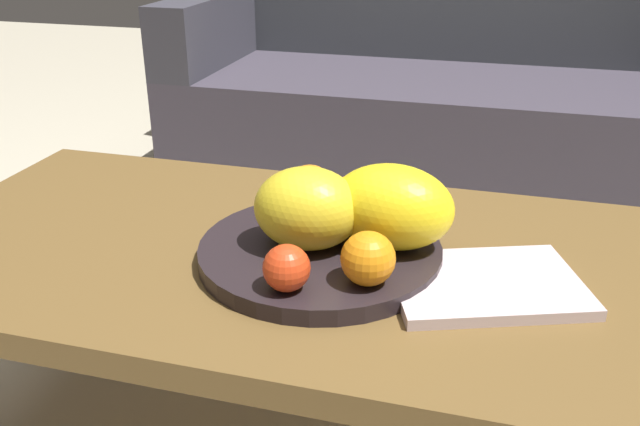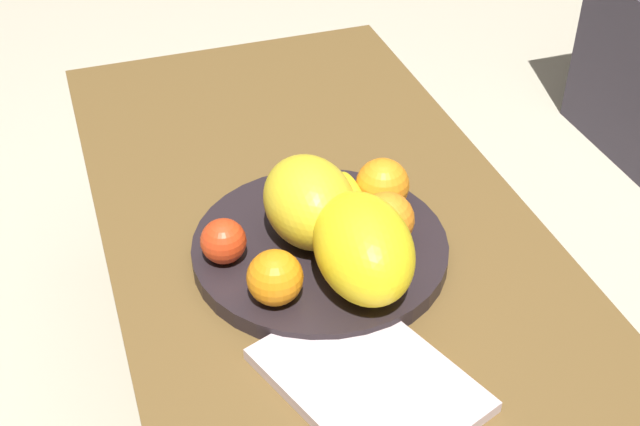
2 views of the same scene
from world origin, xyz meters
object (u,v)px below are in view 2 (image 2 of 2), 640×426
at_px(coffee_table, 327,258).
at_px(orange_left, 275,278).
at_px(orange_right, 382,185).
at_px(apple_front, 223,241).
at_px(fruit_bowl, 320,249).
at_px(melon_smaller_beside, 363,248).
at_px(orange_front, 387,219).
at_px(melon_large_front, 309,202).
at_px(banana_bunch, 347,213).
at_px(magazine, 368,380).

height_order(coffee_table, orange_left, orange_left).
relative_size(orange_right, apple_front, 1.25).
distance_m(fruit_bowl, melon_smaller_beside, 0.12).
distance_m(melon_smaller_beside, orange_left, 0.12).
relative_size(orange_front, apple_front, 1.24).
bearing_deg(melon_large_front, fruit_bowl, 32.10).
bearing_deg(fruit_bowl, banana_bunch, 105.30).
bearing_deg(orange_left, apple_front, -156.00).
distance_m(fruit_bowl, apple_front, 0.14).
bearing_deg(coffee_table, apple_front, -78.29).
relative_size(coffee_table, magazine, 4.95).
height_order(melon_large_front, orange_right, melon_large_front).
bearing_deg(apple_front, banana_bunch, 91.47).
relative_size(orange_left, banana_bunch, 0.44).
distance_m(melon_large_front, orange_right, 0.13).
bearing_deg(orange_left, coffee_table, 138.57).
relative_size(melon_smaller_beside, orange_front, 2.33).
bearing_deg(coffee_table, melon_smaller_beside, -0.32).
bearing_deg(banana_bunch, orange_front, 47.47).
bearing_deg(banana_bunch, melon_large_front, -94.31).
relative_size(apple_front, magazine, 0.25).
bearing_deg(orange_left, melon_smaller_beside, 85.19).
relative_size(orange_left, magazine, 0.29).
distance_m(fruit_bowl, orange_right, 0.13).
distance_m(orange_left, apple_front, 0.10).
xyz_separation_m(melon_large_front, orange_front, (0.04, 0.10, -0.02)).
distance_m(coffee_table, magazine, 0.28).
bearing_deg(orange_front, melon_smaller_beside, -41.41).
bearing_deg(coffee_table, orange_right, 95.27).
xyz_separation_m(orange_front, orange_right, (-0.07, 0.02, 0.00)).
bearing_deg(apple_front, coffee_table, 101.71).
xyz_separation_m(orange_right, banana_bunch, (0.04, -0.07, -0.01)).
height_order(coffee_table, melon_large_front, melon_large_front).
distance_m(orange_left, magazine, 0.17).
height_order(melon_smaller_beside, banana_bunch, melon_smaller_beside).
relative_size(melon_large_front, orange_left, 2.12).
bearing_deg(orange_right, banana_bunch, -61.84).
bearing_deg(coffee_table, magazine, -9.17).
relative_size(fruit_bowl, orange_right, 4.58).
bearing_deg(orange_left, banana_bunch, 127.21).
distance_m(orange_right, magazine, 0.32).
height_order(melon_smaller_beside, apple_front, melon_smaller_beside).
relative_size(orange_front, orange_right, 0.99).
bearing_deg(orange_front, melon_large_front, -114.27).
bearing_deg(coffee_table, melon_large_front, -54.79).
height_order(fruit_bowl, banana_bunch, banana_bunch).
xyz_separation_m(fruit_bowl, magazine, (0.24, -0.02, -0.00)).
height_order(orange_left, magazine, orange_left).
bearing_deg(melon_large_front, apple_front, -86.03).
bearing_deg(fruit_bowl, apple_front, -93.16).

